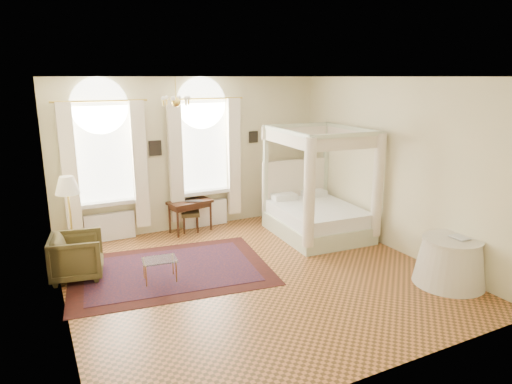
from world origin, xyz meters
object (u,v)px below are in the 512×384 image
floor_lamp (68,190)px  side_table (450,261)px  coffee_table (159,262)px  stool (190,215)px  armchair (77,256)px  nightstand (287,205)px  writing_desk (190,205)px  canopy_bed (318,211)px

floor_lamp → side_table: bearing=-33.4°
coffee_table → floor_lamp: 2.08m
stool → armchair: (-2.47, -1.40, 0.01)m
stool → coffee_table: (-1.28, -2.17, -0.03)m
coffee_table → floor_lamp: bearing=131.8°
stool → side_table: side_table is taller
stool → side_table: (2.93, -4.39, 0.01)m
nightstand → coffee_table: bearing=-149.9°
coffee_table → floor_lamp: (-1.20, 1.34, 1.05)m
nightstand → coffee_table: size_ratio=0.93×
writing_desk → stool: 0.22m
nightstand → floor_lamp: bearing=-170.4°
canopy_bed → armchair: bearing=179.6°
stool → coffee_table: 2.52m
canopy_bed → writing_desk: size_ratio=2.30×
nightstand → side_table: (0.47, -4.39, 0.10)m
writing_desk → coffee_table: 2.53m
writing_desk → canopy_bed: bearing=-31.5°
canopy_bed → writing_desk: bearing=148.5°
nightstand → side_table: 4.42m
floor_lamp → side_table: 6.55m
canopy_bed → floor_lamp: size_ratio=1.40×
writing_desk → armchair: size_ratio=1.20×
floor_lamp → coffee_table: bearing=-48.2°
canopy_bed → coffee_table: bearing=-168.6°
canopy_bed → armchair: canopy_bed is taller
canopy_bed → stool: bearing=148.5°
nightstand → armchair: armchair is taller
nightstand → floor_lamp: floor_lamp is taller
nightstand → stool: size_ratio=1.18×
coffee_table → side_table: (4.20, -2.22, 0.04)m
nightstand → coffee_table: 4.32m
coffee_table → side_table: side_table is taller
coffee_table → canopy_bed: bearing=11.4°
canopy_bed → stool: 2.76m
armchair → floor_lamp: (0.00, 0.57, 1.02)m
armchair → writing_desk: bearing=-50.3°
writing_desk → armchair: armchair is taller
side_table → floor_lamp: bearing=146.6°
writing_desk → armchair: (-2.47, -1.40, -0.21)m
coffee_table → writing_desk: bearing=59.5°
nightstand → side_table: size_ratio=0.50×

